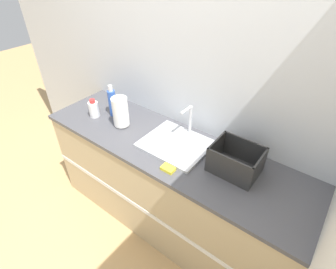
# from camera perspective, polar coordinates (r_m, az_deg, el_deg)

# --- Properties ---
(ground_plane) EXTENTS (12.00, 12.00, 0.00)m
(ground_plane) POSITION_cam_1_polar(r_m,az_deg,el_deg) (2.45, -4.47, -22.46)
(ground_plane) COLOR tan
(wall_back) EXTENTS (4.51, 0.06, 2.60)m
(wall_back) POSITION_cam_1_polar(r_m,az_deg,el_deg) (1.94, 6.19, 12.10)
(wall_back) COLOR silver
(wall_back) RESTS_ON ground_plane
(counter_cabinet) EXTENTS (2.13, 0.62, 0.89)m
(counter_cabinet) POSITION_cam_1_polar(r_m,az_deg,el_deg) (2.22, 0.13, -11.29)
(counter_cabinet) COLOR tan
(counter_cabinet) RESTS_ON ground_plane
(sink) EXTENTS (0.47, 0.40, 0.25)m
(sink) POSITION_cam_1_polar(r_m,az_deg,el_deg) (1.91, 1.83, -1.79)
(sink) COLOR silver
(sink) RESTS_ON counter_cabinet
(paper_towel_roll) EXTENTS (0.12, 0.12, 0.25)m
(paper_towel_roll) POSITION_cam_1_polar(r_m,az_deg,el_deg) (2.09, -10.31, 4.85)
(paper_towel_roll) COLOR #4C4C51
(paper_towel_roll) RESTS_ON counter_cabinet
(dish_rack) EXTENTS (0.30, 0.24, 0.18)m
(dish_rack) POSITION_cam_1_polar(r_m,az_deg,el_deg) (1.73, 14.46, -5.75)
(dish_rack) COLOR #2D2D2D
(dish_rack) RESTS_ON counter_cabinet
(bottle_blue) EXTENTS (0.06, 0.06, 0.27)m
(bottle_blue) POSITION_cam_1_polar(r_m,az_deg,el_deg) (2.25, -12.03, 6.88)
(bottle_blue) COLOR #2D56B7
(bottle_blue) RESTS_ON counter_cabinet
(bottle_white_spray) EXTENTS (0.08, 0.08, 0.16)m
(bottle_white_spray) POSITION_cam_1_polar(r_m,az_deg,el_deg) (2.29, -15.86, 5.37)
(bottle_white_spray) COLOR white
(bottle_white_spray) RESTS_ON counter_cabinet
(sponge) EXTENTS (0.09, 0.06, 0.02)m
(sponge) POSITION_cam_1_polar(r_m,az_deg,el_deg) (1.71, 0.01, -7.44)
(sponge) COLOR yellow
(sponge) RESTS_ON counter_cabinet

